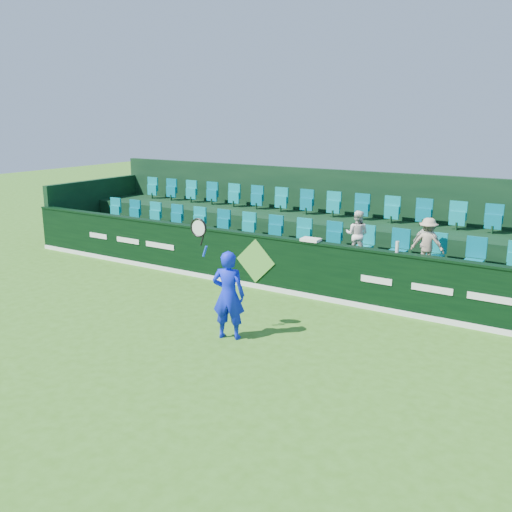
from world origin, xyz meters
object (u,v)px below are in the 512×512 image
Objects in this scene: spectator_right at (428,243)px; drinks_bottle at (397,247)px; tennis_player at (228,294)px; spectator_middle at (427,244)px; spectator_left at (357,234)px; towel at (311,240)px.

spectator_right is 1.17m from drinks_bottle.
spectator_middle is (2.53, 4.21, 0.48)m from tennis_player.
towel is (-0.67, -1.12, 0.00)m from spectator_left.
spectator_right is 2.62m from towel.
spectator_middle is 1.17m from drinks_bottle.
tennis_player is 4.32m from spectator_left.
spectator_right is (2.54, 4.21, 0.50)m from tennis_player.
spectator_middle reaches higher than drinks_bottle.
tennis_player is at bearing -125.63° from drinks_bottle.
drinks_bottle is at bearing 0.00° from towel.
spectator_middle is 2.58× the size of towel.
spectator_right is at bearing -170.30° from spectator_middle.
spectator_left is (0.84, 4.21, 0.50)m from tennis_player.
drinks_bottle is (1.37, -1.12, 0.09)m from spectator_left.
spectator_left is at bearing 140.74° from drinks_bottle.
spectator_left is 1.68m from spectator_middle.
drinks_bottle is (-0.31, -1.12, 0.11)m from spectator_middle.
spectator_right is at bearing 58.87° from tennis_player.
spectator_right is (1.70, 0.00, -0.01)m from spectator_left.
spectator_middle is (1.68, 0.00, -0.02)m from spectator_left.
towel is at bearing 50.70° from spectator_left.
spectator_middle reaches higher than towel.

